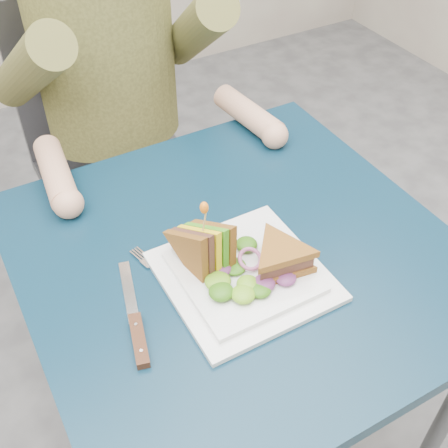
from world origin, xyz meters
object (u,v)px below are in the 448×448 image
sandwich_flat (280,258)px  table (238,280)px  plate (244,275)px  knife (137,330)px  sandwich_upright (205,249)px  diner (103,23)px  fork (167,278)px  chair (109,137)px

sandwich_flat → table: bearing=108.5°
plate → knife: (-0.20, -0.02, -0.00)m
sandwich_flat → sandwich_upright: 0.12m
plate → sandwich_upright: bearing=136.9°
diner → knife: diner is taller
fork → knife: 0.12m
sandwich_flat → sandwich_upright: size_ratio=0.96×
knife → chair: bearing=74.2°
fork → diner: bearing=77.1°
diner → sandwich_flat: 0.72m
sandwich_flat → fork: sandwich_flat is taller
sandwich_flat → sandwich_upright: sandwich_upright is taller
knife → diner: bearing=71.8°
table → knife: size_ratio=3.42×
diner → fork: bearing=-102.9°
table → fork: fork is taller
sandwich_flat → knife: sandwich_flat is taller
knife → sandwich_upright: bearing=21.7°
fork → table: bearing=-0.4°
diner → plate: (-0.03, -0.68, -0.18)m
chair → sandwich_upright: chair is taller
plate → fork: (-0.11, 0.06, -0.01)m
sandwich_flat → knife: size_ratio=0.65×
plate → sandwich_flat: size_ratio=1.81×
chair → sandwich_flat: chair is taller
table → sandwich_flat: sandwich_flat is taller
sandwich_flat → knife: (-0.26, 0.01, -0.04)m
chair → sandwich_flat: 0.85m
diner → plate: size_ratio=2.87×
sandwich_flat → plate: bearing=155.6°
plate → chair: bearing=88.1°
diner → knife: (-0.23, -0.69, -0.18)m
table → fork: (-0.14, 0.00, 0.08)m
chair → knife: size_ratio=4.24×
sandwich_flat → knife: bearing=178.0°
table → sandwich_flat: 0.15m
diner → knife: bearing=-108.2°
table → knife: knife is taller
sandwich_upright → knife: size_ratio=0.68×
chair → fork: size_ratio=5.26×
fork → chair: bearing=79.0°
table → fork: bearing=179.6°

